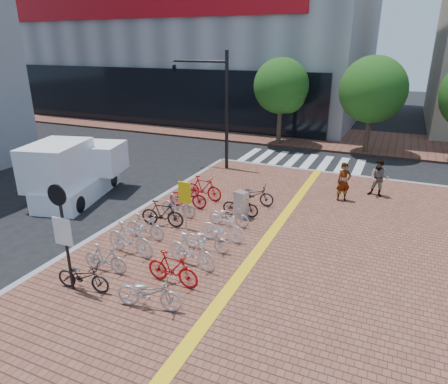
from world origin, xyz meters
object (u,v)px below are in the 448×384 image
at_px(bike_5, 178,205).
at_px(yellow_sign, 185,197).
at_px(bike_11, 207,239).
at_px(bike_1, 105,258).
at_px(utility_box, 241,205).
at_px(bike_4, 162,214).
at_px(bike_7, 203,188).
at_px(bike_2, 130,239).
at_px(bike_15, 253,195).
at_px(bike_0, 83,276).
at_px(box_truck, 75,172).
at_px(bike_12, 223,228).
at_px(bike_8, 149,292).
at_px(notice_sign, 62,226).
at_px(traffic_light_pole, 202,88).
at_px(bike_13, 229,216).
at_px(pedestrian_a, 344,182).
at_px(bike_9, 173,269).
at_px(bike_3, 145,226).
at_px(pedestrian_b, 379,178).
at_px(bike_10, 192,251).
at_px(bike_6, 188,196).
at_px(bike_14, 240,206).

relative_size(bike_5, yellow_sign, 0.84).
bearing_deg(bike_11, bike_1, 134.88).
xyz_separation_m(bike_11, utility_box, (0.02, 3.12, 0.12)).
distance_m(bike_4, bike_7, 3.23).
bearing_deg(bike_2, bike_15, -16.30).
height_order(bike_0, box_truck, box_truck).
distance_m(bike_7, bike_12, 4.26).
xyz_separation_m(bike_8, utility_box, (0.01, 6.64, 0.07)).
height_order(yellow_sign, notice_sign, notice_sign).
xyz_separation_m(bike_11, traffic_light_pole, (-4.83, 9.32, 4.03)).
height_order(bike_13, pedestrian_a, pedestrian_a).
relative_size(bike_1, bike_2, 0.80).
relative_size(bike_5, bike_12, 0.94).
bearing_deg(bike_11, pedestrian_a, -30.05).
xyz_separation_m(bike_1, bike_13, (2.22, 4.69, -0.03)).
bearing_deg(bike_1, bike_9, -87.83).
height_order(bike_2, bike_3, bike_2).
bearing_deg(pedestrian_a, box_truck, 169.46).
distance_m(bike_5, pedestrian_b, 9.43).
relative_size(bike_9, bike_15, 0.95).
xyz_separation_m(bike_2, bike_13, (2.17, 3.47, -0.15)).
relative_size(bike_15, pedestrian_a, 1.02).
bearing_deg(bike_3, pedestrian_b, -43.76).
height_order(bike_5, box_truck, box_truck).
relative_size(bike_7, utility_box, 1.66).
relative_size(bike_3, bike_10, 0.87).
bearing_deg(bike_5, bike_15, -44.38).
bearing_deg(bike_3, bike_2, -170.56).
bearing_deg(bike_9, bike_7, 21.62).
height_order(bike_6, pedestrian_a, pedestrian_a).
height_order(bike_15, pedestrian_a, pedestrian_a).
bearing_deg(bike_3, yellow_sign, -38.88).
distance_m(utility_box, traffic_light_pole, 8.79).
bearing_deg(notice_sign, bike_5, 88.19).
bearing_deg(bike_0, bike_2, -7.23).
relative_size(bike_4, yellow_sign, 0.90).
relative_size(notice_sign, box_truck, 0.63).
height_order(bike_6, bike_14, bike_6).
height_order(bike_7, pedestrian_a, pedestrian_a).
relative_size(bike_7, bike_10, 1.00).
bearing_deg(bike_14, traffic_light_pole, 33.94).
xyz_separation_m(bike_1, utility_box, (2.34, 5.63, 0.10)).
bearing_deg(utility_box, pedestrian_b, 44.68).
xyz_separation_m(bike_12, pedestrian_a, (3.37, 5.92, 0.38)).
distance_m(bike_14, utility_box, 0.18).
relative_size(bike_11, bike_14, 1.09).
bearing_deg(box_truck, bike_7, 18.58).
height_order(bike_8, box_truck, box_truck).
height_order(bike_11, bike_12, bike_12).
height_order(bike_5, bike_6, bike_6).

